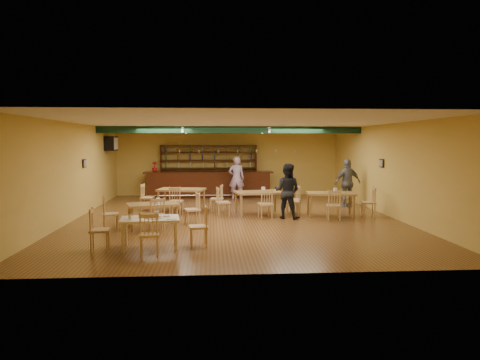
{
  "coord_description": "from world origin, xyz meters",
  "views": [
    {
      "loc": [
        -0.76,
        -13.68,
        2.4
      ],
      "look_at": [
        0.2,
        0.6,
        1.15
      ],
      "focal_mm": 32.39,
      "sensor_mm": 36.0,
      "label": 1
    }
  ],
  "objects": [
    {
      "name": "picture_left",
      "position": [
        -4.97,
        1.0,
        1.7
      ],
      "size": [
        0.04,
        0.34,
        0.28
      ],
      "primitive_type": "cube",
      "color": "black",
      "rests_on": "wall_left"
    },
    {
      "name": "bar_counter",
      "position": [
        -0.86,
        5.15,
        0.56
      ],
      "size": [
        5.56,
        0.85,
        1.13
      ],
      "primitive_type": "cube",
      "color": "black",
      "rests_on": "ground"
    },
    {
      "name": "dining_table_c",
      "position": [
        -2.41,
        -1.51,
        0.34
      ],
      "size": [
        1.56,
        1.19,
        0.69
      ],
      "primitive_type": "cube",
      "rotation": [
        0.0,
        0.0,
        0.29
      ],
      "color": "olive",
      "rests_on": "ground"
    },
    {
      "name": "poinsettia",
      "position": [
        -3.19,
        5.15,
        1.35
      ],
      "size": [
        0.31,
        0.31,
        0.43
      ],
      "primitive_type": "imported",
      "rotation": [
        0.0,
        0.0,
        0.35
      ],
      "color": "#A70F12",
      "rests_on": "bar_counter"
    },
    {
      "name": "side_plate",
      "position": [
        -1.64,
        -4.08,
        0.7
      ],
      "size": [
        0.24,
        0.24,
        0.01
      ],
      "primitive_type": "cylinder",
      "rotation": [
        0.0,
        0.0,
        0.11
      ],
      "color": "white",
      "rests_on": "near_table"
    },
    {
      "name": "back_bar_hutch",
      "position": [
        -0.86,
        5.78,
        1.14
      ],
      "size": [
        4.3,
        0.4,
        2.28
      ],
      "primitive_type": "cube",
      "color": "black",
      "rests_on": "ground"
    },
    {
      "name": "napkin_stack",
      "position": [
        -1.82,
        -3.71,
        0.71
      ],
      "size": [
        0.22,
        0.18,
        0.03
      ],
      "primitive_type": "cube",
      "rotation": [
        0.0,
        0.0,
        0.18
      ],
      "color": "white",
      "rests_on": "near_table"
    },
    {
      "name": "patron_right_b",
      "position": [
        4.32,
        2.08,
        0.89
      ],
      "size": [
        1.11,
        0.64,
        1.78
      ],
      "primitive_type": "imported",
      "rotation": [
        0.0,
        0.0,
        3.35
      ],
      "color": "slate",
      "rests_on": "ground"
    },
    {
      "name": "patron_right_a",
      "position": [
        1.62,
        -0.29,
        0.87
      ],
      "size": [
        1.05,
        0.96,
        1.74
      ],
      "primitive_type": "imported",
      "rotation": [
        0.0,
        0.0,
        2.69
      ],
      "color": "black",
      "rests_on": "ground"
    },
    {
      "name": "pizza_tray",
      "position": [
        -2.06,
        -3.9,
        0.7
      ],
      "size": [
        0.41,
        0.41,
        0.01
      ],
      "primitive_type": "cylinder",
      "rotation": [
        0.0,
        0.0,
        0.03
      ],
      "color": "silver",
      "rests_on": "near_table"
    },
    {
      "name": "near_table",
      "position": [
        -2.15,
        -3.9,
        0.35
      ],
      "size": [
        1.38,
        0.97,
        0.7
      ],
      "primitive_type": "cube",
      "rotation": [
        0.0,
        0.0,
        0.11
      ],
      "color": "beige",
      "rests_on": "ground"
    },
    {
      "name": "dining_table_b",
      "position": [
        0.82,
        0.51,
        0.39
      ],
      "size": [
        1.68,
        1.18,
        0.77
      ],
      "primitive_type": "cube",
      "rotation": [
        0.0,
        0.0,
        0.17
      ],
      "color": "olive",
      "rests_on": "ground"
    },
    {
      "name": "dining_table_a",
      "position": [
        -1.79,
        1.37,
        0.39
      ],
      "size": [
        1.73,
        1.23,
        0.79
      ],
      "primitive_type": "cube",
      "rotation": [
        0.0,
        0.0,
        -0.19
      ],
      "color": "olive",
      "rests_on": "ground"
    },
    {
      "name": "track_rail_right",
      "position": [
        1.4,
        3.4,
        2.94
      ],
      "size": [
        0.05,
        2.5,
        0.05
      ],
      "primitive_type": "cube",
      "color": "white",
      "rests_on": "ceiling"
    },
    {
      "name": "ac_unit",
      "position": [
        -4.8,
        4.2,
        2.35
      ],
      "size": [
        0.34,
        0.7,
        0.48
      ],
      "primitive_type": "cube",
      "color": "white",
      "rests_on": "wall_left"
    },
    {
      "name": "parmesan_shaker",
      "position": [
        -2.57,
        -4.04,
        0.75
      ],
      "size": [
        0.08,
        0.08,
        0.11
      ],
      "primitive_type": "cylinder",
      "rotation": [
        0.0,
        0.0,
        0.11
      ],
      "color": "#EAE5C6",
      "rests_on": "near_table"
    },
    {
      "name": "ceiling_beam",
      "position": [
        0.0,
        2.8,
        2.87
      ],
      "size": [
        10.0,
        0.3,
        0.25
      ],
      "primitive_type": "cube",
      "color": "black",
      "rests_on": "ceiling"
    },
    {
      "name": "pizza_server",
      "position": [
        -1.92,
        -3.85,
        0.71
      ],
      "size": [
        0.33,
        0.12,
        0.0
      ],
      "primitive_type": "cube",
      "rotation": [
        0.0,
        0.0,
        -0.08
      ],
      "color": "silver",
      "rests_on": "pizza_tray"
    },
    {
      "name": "floor",
      "position": [
        0.0,
        0.0,
        0.0
      ],
      "size": [
        12.0,
        12.0,
        0.0
      ],
      "primitive_type": "plane",
      "color": "#593419",
      "rests_on": "ground"
    },
    {
      "name": "track_rail_left",
      "position": [
        -1.8,
        3.4,
        2.94
      ],
      "size": [
        0.05,
        2.5,
        0.05
      ],
      "primitive_type": "cube",
      "color": "white",
      "rests_on": "ceiling"
    },
    {
      "name": "picture_right",
      "position": [
        4.97,
        0.5,
        1.7
      ],
      "size": [
        0.04,
        0.34,
        0.28
      ],
      "primitive_type": "cube",
      "color": "black",
      "rests_on": "wall_right"
    },
    {
      "name": "patron_bar",
      "position": [
        0.3,
        4.33,
        0.9
      ],
      "size": [
        0.68,
        0.47,
        1.81
      ],
      "primitive_type": "imported",
      "rotation": [
        0.0,
        0.0,
        3.09
      ],
      "color": "purple",
      "rests_on": "ground"
    },
    {
      "name": "dining_table_d",
      "position": [
        3.12,
        0.08,
        0.38
      ],
      "size": [
        1.64,
        1.12,
        0.77
      ],
      "primitive_type": "cube",
      "rotation": [
        0.0,
        0.0,
        -0.14
      ],
      "color": "olive",
      "rests_on": "ground"
    }
  ]
}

